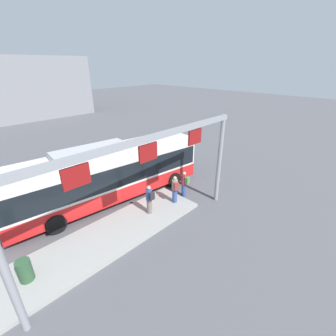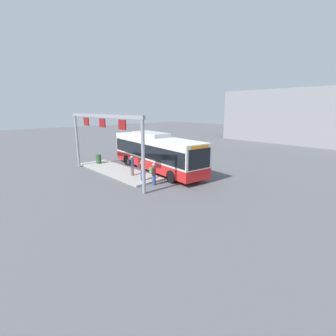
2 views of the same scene
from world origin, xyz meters
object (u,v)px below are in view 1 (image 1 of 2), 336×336
(person_waiting_near, at_px, (175,189))
(person_boarding, at_px, (184,183))
(trash_bin, at_px, (25,270))
(person_waiting_mid, at_px, (149,199))
(bus_main, at_px, (109,172))

(person_waiting_near, bearing_deg, person_boarding, -51.70)
(trash_bin, bearing_deg, person_waiting_near, -2.63)
(person_waiting_near, relative_size, person_waiting_mid, 1.00)
(bus_main, bearing_deg, person_waiting_near, -49.26)
(bus_main, distance_m, person_waiting_mid, 3.14)
(person_boarding, xyz_separation_m, trash_bin, (-8.98, 0.13, -0.28))
(trash_bin, bearing_deg, person_boarding, -0.81)
(bus_main, height_order, trash_bin, bus_main)
(bus_main, distance_m, person_boarding, 4.57)
(person_boarding, bearing_deg, trash_bin, 85.54)
(person_waiting_mid, bearing_deg, person_waiting_near, -90.44)
(bus_main, relative_size, person_waiting_mid, 7.06)
(person_boarding, height_order, person_waiting_mid, person_waiting_mid)
(person_waiting_near, xyz_separation_m, trash_bin, (-7.86, 0.36, -0.44))
(person_boarding, relative_size, trash_bin, 1.86)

